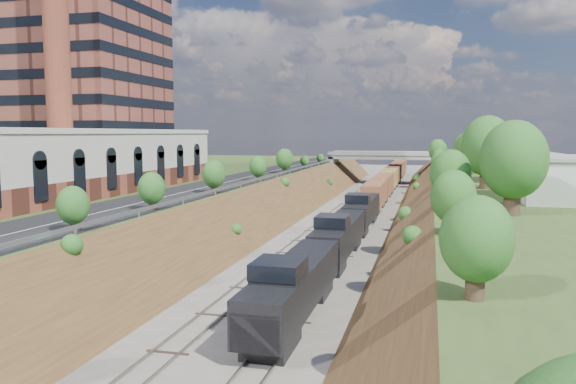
% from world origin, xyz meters
% --- Properties ---
extents(platform_left, '(44.00, 180.00, 5.00)m').
position_xyz_m(platform_left, '(-33.00, 60.00, 2.50)').
color(platform_left, '#354F20').
rests_on(platform_left, ground).
extents(embankment_left, '(10.00, 180.00, 10.00)m').
position_xyz_m(embankment_left, '(-11.00, 60.00, 0.00)').
color(embankment_left, brown).
rests_on(embankment_left, ground).
extents(embankment_right, '(10.00, 180.00, 10.00)m').
position_xyz_m(embankment_right, '(11.00, 60.00, 0.00)').
color(embankment_right, brown).
rests_on(embankment_right, ground).
extents(rail_left_track, '(1.58, 180.00, 0.18)m').
position_xyz_m(rail_left_track, '(-2.60, 60.00, 0.09)').
color(rail_left_track, gray).
rests_on(rail_left_track, ground).
extents(rail_right_track, '(1.58, 180.00, 0.18)m').
position_xyz_m(rail_right_track, '(2.60, 60.00, 0.09)').
color(rail_right_track, gray).
rests_on(rail_right_track, ground).
extents(road, '(8.00, 180.00, 0.10)m').
position_xyz_m(road, '(-15.50, 60.00, 5.05)').
color(road, black).
rests_on(road, platform_left).
extents(guardrail, '(0.10, 171.00, 0.70)m').
position_xyz_m(guardrail, '(-11.40, 59.80, 5.55)').
color(guardrail, '#99999E').
rests_on(guardrail, platform_left).
extents(commercial_building, '(14.30, 62.30, 7.00)m').
position_xyz_m(commercial_building, '(-28.00, 38.00, 8.51)').
color(commercial_building, brown).
rests_on(commercial_building, platform_left).
extents(smokestack, '(3.20, 3.20, 40.00)m').
position_xyz_m(smokestack, '(-36.00, 56.00, 25.00)').
color(smokestack, brown).
rests_on(smokestack, platform_left).
extents(overpass, '(24.50, 8.30, 7.40)m').
position_xyz_m(overpass, '(0.00, 122.00, 4.92)').
color(overpass, gray).
rests_on(overpass, ground).
extents(white_building_near, '(9.00, 12.00, 4.00)m').
position_xyz_m(white_building_near, '(23.50, 52.00, 7.00)').
color(white_building_near, silver).
rests_on(white_building_near, platform_right).
extents(white_building_far, '(8.00, 10.00, 3.60)m').
position_xyz_m(white_building_far, '(23.00, 74.00, 6.80)').
color(white_building_far, silver).
rests_on(white_building_far, platform_right).
extents(tree_right_large, '(5.25, 5.25, 7.61)m').
position_xyz_m(tree_right_large, '(17.00, 40.00, 9.38)').
color(tree_right_large, '#473323').
rests_on(tree_right_large, platform_right).
extents(tree_left_crest, '(2.45, 2.45, 3.55)m').
position_xyz_m(tree_left_crest, '(-11.80, 20.00, 7.04)').
color(tree_left_crest, '#473323').
rests_on(tree_left_crest, platform_left).
extents(freight_train, '(2.76, 141.24, 4.55)m').
position_xyz_m(freight_train, '(2.60, 90.92, 2.43)').
color(freight_train, black).
rests_on(freight_train, ground).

